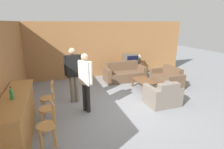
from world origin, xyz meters
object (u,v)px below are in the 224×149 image
couch_far (124,74)px  person_by_counter (86,79)px  tv (131,59)px  bar_chair_near (48,128)px  armchair_near (163,96)px  bar_chair_far (48,100)px  coffee_table (144,81)px  bar_chair_mid (48,111)px  bottle (11,94)px  tv_unit (130,69)px  person_by_window (73,72)px  loveseat_right (167,79)px  table_lamp (139,56)px

couch_far → person_by_counter: bearing=-133.0°
tv → person_by_counter: bearing=-132.6°
bar_chair_near → armchair_near: 3.63m
bar_chair_far → coffee_table: size_ratio=1.05×
bar_chair_mid → bottle: size_ratio=3.90×
bar_chair_near → person_by_counter: size_ratio=0.61×
bar_chair_far → tv_unit: 5.02m
tv → person_by_window: 3.86m
loveseat_right → tv_unit: size_ratio=1.09×
armchair_near → coffee_table: size_ratio=0.99×
bar_chair_mid → bar_chair_far: size_ratio=1.00×
loveseat_right → person_by_window: bearing=-175.3°
couch_far → tv: (0.65, 0.73, 0.51)m
person_by_counter → couch_far: bearing=47.0°
coffee_table → tv: (0.36, 2.07, 0.46)m
bar_chair_mid → person_by_counter: (1.05, 0.71, 0.46)m
armchair_near → tv_unit: size_ratio=0.80×
couch_far → armchair_near: 2.71m
bar_chair_near → table_lamp: 6.31m
bar_chair_mid → table_lamp: size_ratio=2.37×
bottle → person_by_counter: bearing=28.2°
person_by_window → table_lamp: bearing=32.9°
bar_chair_far → coffee_table: bearing=17.2°
armchair_near → tv: 3.49m
tv_unit → table_lamp: bearing=0.0°
bar_chair_mid → tv: bearing=44.2°
tv_unit → bar_chair_mid: bearing=-135.7°
armchair_near → bar_chair_near: bearing=-162.4°
bar_chair_far → armchair_near: bearing=-4.5°
person_by_window → bar_chair_far: bearing=-133.3°
coffee_table → person_by_window: person_by_window is taller
bar_chair_near → couch_far: size_ratio=0.58×
bottle → table_lamp: 6.41m
table_lamp → person_by_counter: bearing=-137.1°
bar_chair_near → couch_far: bearing=49.5°
tv → table_lamp: size_ratio=1.41×
bottle → couch_far: bearing=40.0°
coffee_table → person_by_counter: (-2.47, -1.01, 0.66)m
bottle → tv_unit: bearing=41.4°
person_by_window → bar_chair_near: bearing=-109.9°
loveseat_right → person_by_counter: (-3.60, -1.08, 0.71)m
table_lamp → person_by_counter: person_by_counter is taller
couch_far → tv: 1.10m
armchair_near → bottle: bottle is taller
armchair_near → coffee_table: 1.36m
armchair_near → couch_far: bearing=94.5°
armchair_near → bottle: size_ratio=3.66×
bar_chair_mid → person_by_counter: 1.35m
tv_unit → person_by_window: (-3.09, -2.31, 0.74)m
table_lamp → loveseat_right: bearing=-82.1°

